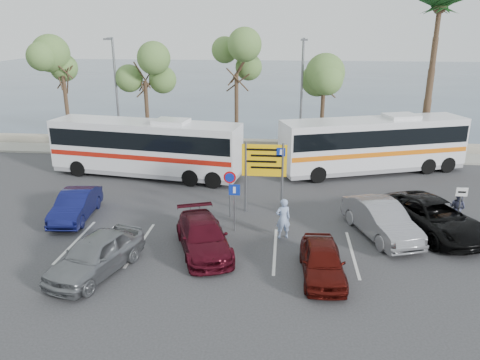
# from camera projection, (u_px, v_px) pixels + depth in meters

# --- Properties ---
(ground) EXTENTS (120.00, 120.00, 0.00)m
(ground) POSITION_uv_depth(u_px,v_px,m) (237.00, 238.00, 20.70)
(ground) COLOR #2E2E30
(ground) RESTS_ON ground
(kerb_strip) EXTENTS (44.00, 2.40, 0.15)m
(kerb_strip) POSITION_uv_depth(u_px,v_px,m) (257.00, 154.00, 33.88)
(kerb_strip) COLOR gray
(kerb_strip) RESTS_ON ground
(seawall) EXTENTS (48.00, 0.80, 0.60)m
(seawall) POSITION_uv_depth(u_px,v_px,m) (259.00, 144.00, 35.70)
(seawall) COLOR #9F977F
(seawall) RESTS_ON ground
(sea) EXTENTS (140.00, 140.00, 0.00)m
(sea) POSITION_uv_depth(u_px,v_px,m) (275.00, 81.00, 77.31)
(sea) COLOR #3C4B60
(sea) RESTS_ON ground
(tree_far_left) EXTENTS (3.20, 3.20, 7.60)m
(tree_far_left) POSITION_uv_depth(u_px,v_px,m) (62.00, 64.00, 33.20)
(tree_far_left) COLOR #382619
(tree_far_left) RESTS_ON kerb_strip
(tree_left) EXTENTS (3.20, 3.20, 7.20)m
(tree_left) POSITION_uv_depth(u_px,v_px,m) (144.00, 69.00, 32.74)
(tree_left) COLOR #382619
(tree_left) RESTS_ON kerb_strip
(tree_mid) EXTENTS (3.20, 3.20, 8.00)m
(tree_mid) POSITION_uv_depth(u_px,v_px,m) (236.00, 60.00, 31.93)
(tree_mid) COLOR #382619
(tree_mid) RESTS_ON kerb_strip
(tree_right) EXTENTS (3.20, 3.20, 7.40)m
(tree_right) POSITION_uv_depth(u_px,v_px,m) (325.00, 68.00, 31.53)
(tree_right) COLOR #382619
(tree_right) RESTS_ON kerb_strip
(palm_tree) EXTENTS (4.80, 4.80, 11.20)m
(palm_tree) POSITION_uv_depth(u_px,v_px,m) (439.00, 10.00, 29.70)
(palm_tree) COLOR #382619
(palm_tree) RESTS_ON kerb_strip
(street_lamp_left) EXTENTS (0.45, 1.15, 8.01)m
(street_lamp_left) POSITION_uv_depth(u_px,v_px,m) (116.00, 90.00, 32.92)
(street_lamp_left) COLOR slate
(street_lamp_left) RESTS_ON kerb_strip
(street_lamp_right) EXTENTS (0.45, 1.15, 8.01)m
(street_lamp_right) POSITION_uv_depth(u_px,v_px,m) (302.00, 92.00, 31.71)
(street_lamp_right) COLOR slate
(street_lamp_right) RESTS_ON kerb_strip
(direction_sign) EXTENTS (2.20, 0.12, 3.60)m
(direction_sign) POSITION_uv_depth(u_px,v_px,m) (264.00, 166.00, 22.85)
(direction_sign) COLOR slate
(direction_sign) RESTS_ON ground
(sign_no_stop) EXTENTS (0.60, 0.08, 2.35)m
(sign_no_stop) POSITION_uv_depth(u_px,v_px,m) (230.00, 187.00, 22.50)
(sign_no_stop) COLOR slate
(sign_no_stop) RESTS_ON ground
(sign_parking) EXTENTS (0.50, 0.07, 2.25)m
(sign_parking) POSITION_uv_depth(u_px,v_px,m) (234.00, 201.00, 21.00)
(sign_parking) COLOR slate
(sign_parking) RESTS_ON ground
(sign_taxi) EXTENTS (0.50, 0.07, 2.20)m
(sign_taxi) POSITION_uv_depth(u_px,v_px,m) (460.00, 204.00, 20.74)
(sign_taxi) COLOR slate
(sign_taxi) RESTS_ON ground
(lane_markings) EXTENTS (12.02, 4.20, 0.01)m
(lane_markings) POSITION_uv_depth(u_px,v_px,m) (208.00, 247.00, 19.86)
(lane_markings) COLOR silver
(lane_markings) RESTS_ON ground
(coach_bus_left) EXTENTS (11.95, 4.30, 3.65)m
(coach_bus_left) POSITION_uv_depth(u_px,v_px,m) (146.00, 150.00, 28.65)
(coach_bus_left) COLOR silver
(coach_bus_left) RESTS_ON ground
(coach_bus_right) EXTENTS (11.91, 6.17, 3.66)m
(coach_bus_right) POSITION_uv_depth(u_px,v_px,m) (373.00, 146.00, 29.37)
(coach_bus_right) COLOR silver
(coach_bus_right) RESTS_ON ground
(car_silver_a) EXTENTS (3.03, 4.78, 1.52)m
(car_silver_a) POSITION_uv_depth(u_px,v_px,m) (96.00, 255.00, 17.62)
(car_silver_a) COLOR slate
(car_silver_a) RESTS_ON ground
(car_blue) EXTENTS (1.78, 4.23, 1.36)m
(car_blue) POSITION_uv_depth(u_px,v_px,m) (76.00, 205.00, 22.64)
(car_blue) COLOR #10144C
(car_blue) RESTS_ON ground
(car_maroon) EXTENTS (3.33, 4.96, 1.33)m
(car_maroon) POSITION_uv_depth(u_px,v_px,m) (203.00, 237.00, 19.33)
(car_maroon) COLOR #4A0C18
(car_maroon) RESTS_ON ground
(car_red) EXTENTS (1.70, 3.89, 1.31)m
(car_red) POSITION_uv_depth(u_px,v_px,m) (322.00, 261.00, 17.37)
(car_red) COLOR #490E0A
(car_red) RESTS_ON ground
(suv_black) EXTENTS (4.45, 6.08, 1.54)m
(suv_black) POSITION_uv_depth(u_px,v_px,m) (433.00, 217.00, 21.06)
(suv_black) COLOR black
(suv_black) RESTS_ON ground
(car_silver_b) EXTENTS (3.12, 5.02, 1.56)m
(car_silver_b) POSITION_uv_depth(u_px,v_px,m) (381.00, 220.00, 20.70)
(car_silver_b) COLOR gray
(car_silver_b) RESTS_ON ground
(pedestrian_near) EXTENTS (0.78, 0.63, 1.84)m
(pedestrian_near) POSITION_uv_depth(u_px,v_px,m) (283.00, 218.00, 20.48)
(pedestrian_near) COLOR #889DC6
(pedestrian_near) RESTS_ON ground
(pedestrian_far) EXTENTS (0.99, 1.00, 1.62)m
(pedestrian_far) POSITION_uv_depth(u_px,v_px,m) (457.00, 208.00, 21.96)
(pedestrian_far) COLOR #383A54
(pedestrian_far) RESTS_ON ground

